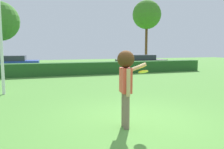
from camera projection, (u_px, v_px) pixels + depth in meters
ground_plane at (137, 121)px, 5.84m from camera, size 60.00×60.00×0.00m
person at (126, 77)px, 5.25m from camera, size 0.81×0.56×1.82m
frisbee at (143, 72)px, 5.57m from camera, size 0.24×0.24×0.10m
hedge_row at (73, 69)px, 15.64m from camera, size 19.98×0.90×0.84m
parked_car_blue at (11, 63)px, 17.64m from camera, size 4.28×1.97×1.25m
parked_car_black at (141, 61)px, 19.50m from camera, size 4.41×2.33×1.25m
maple_tree at (147, 15)px, 27.44m from camera, size 3.44×3.44×7.53m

